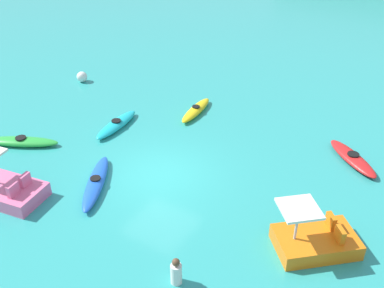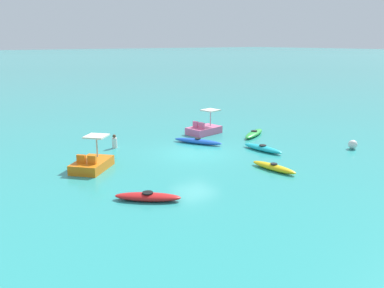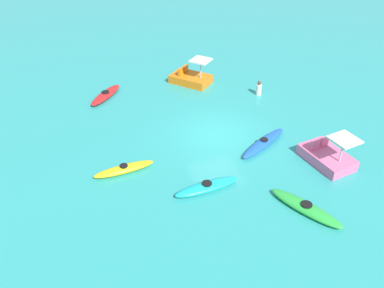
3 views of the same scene
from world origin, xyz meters
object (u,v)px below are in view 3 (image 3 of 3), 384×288
(kayak_red, at_px, (106,95))
(pedal_boat_orange, at_px, (191,78))
(kayak_blue, at_px, (264,143))
(pedal_boat_pink, at_px, (327,156))
(person_near_shore, at_px, (259,89))
(kayak_yellow, at_px, (124,169))
(kayak_cyan, at_px, (207,187))
(kayak_green, at_px, (306,208))

(kayak_red, relative_size, pedal_boat_orange, 0.94)
(kayak_blue, distance_m, pedal_boat_pink, 2.98)
(person_near_shore, bearing_deg, pedal_boat_orange, 49.51)
(kayak_yellow, xyz_separation_m, person_near_shore, (4.83, -8.94, 0.22))
(kayak_cyan, bearing_deg, kayak_green, -126.64)
(kayak_yellow, xyz_separation_m, pedal_boat_pink, (-2.20, -8.89, 0.17))
(kayak_yellow, relative_size, kayak_blue, 0.86)
(kayak_green, xyz_separation_m, pedal_boat_pink, (2.48, -2.61, 0.17))
(kayak_green, xyz_separation_m, kayak_blue, (4.58, -0.51, -0.00))
(kayak_red, bearing_deg, kayak_yellow, 177.97)
(kayak_yellow, bearing_deg, pedal_boat_orange, -36.42)
(kayak_green, xyz_separation_m, person_near_shore, (9.50, -2.66, 0.22))
(kayak_yellow, distance_m, kayak_green, 7.83)
(kayak_red, xyz_separation_m, pedal_boat_pink, (-9.56, -8.63, 0.17))
(kayak_cyan, height_order, person_near_shore, person_near_shore)
(kayak_red, height_order, pedal_boat_pink, pedal_boat_pink)
(pedal_boat_orange, bearing_deg, kayak_red, 93.02)
(person_near_shore, bearing_deg, kayak_green, 164.37)
(person_near_shore, bearing_deg, kayak_red, 73.74)
(kayak_green, distance_m, kayak_red, 13.45)
(kayak_green, height_order, pedal_boat_pink, pedal_boat_pink)
(kayak_blue, bearing_deg, kayak_cyan, 120.29)
(pedal_boat_orange, bearing_deg, kayak_green, -177.03)
(pedal_boat_pink, xyz_separation_m, person_near_shore, (7.02, -0.05, 0.05))
(kayak_red, bearing_deg, pedal_boat_orange, -86.98)
(kayak_red, bearing_deg, kayak_green, -153.44)
(pedal_boat_pink, height_order, person_near_shore, pedal_boat_pink)
(kayak_blue, distance_m, pedal_boat_orange, 7.82)
(kayak_yellow, distance_m, pedal_boat_orange, 9.50)
(pedal_boat_pink, relative_size, person_near_shore, 2.99)
(kayak_green, relative_size, kayak_blue, 0.96)
(kayak_green, bearing_deg, person_near_shore, -15.63)
(kayak_blue, relative_size, pedal_boat_orange, 1.15)
(kayak_red, relative_size, pedal_boat_pink, 0.99)
(kayak_green, bearing_deg, kayak_blue, -6.29)
(pedal_boat_pink, bearing_deg, kayak_blue, 44.99)
(kayak_cyan, height_order, kayak_blue, same)
(kayak_yellow, height_order, kayak_red, same)
(kayak_yellow, xyz_separation_m, kayak_cyan, (-2.27, -3.05, 0.00))
(kayak_cyan, distance_m, pedal_boat_orange, 10.25)
(kayak_green, bearing_deg, kayak_cyan, 53.36)
(kayak_green, bearing_deg, kayak_red, 26.56)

